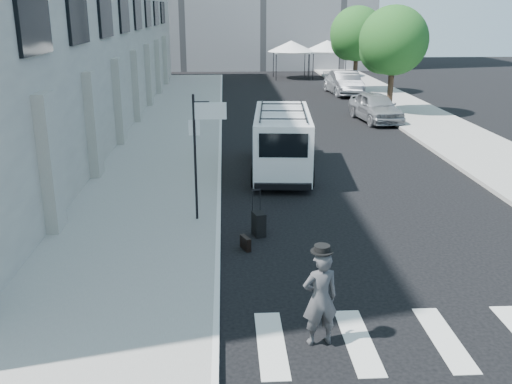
{
  "coord_description": "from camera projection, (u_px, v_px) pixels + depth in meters",
  "views": [
    {
      "loc": [
        -1.77,
        -11.96,
        5.8
      ],
      "look_at": [
        -1.0,
        1.98,
        1.3
      ],
      "focal_mm": 40.0,
      "sensor_mm": 36.0,
      "label": 1
    }
  ],
  "objects": [
    {
      "name": "tree_far",
      "position": [
        355.0,
        36.0,
        40.12
      ],
      "size": [
        3.8,
        3.83,
        6.03
      ],
      "color": "black",
      "rests_on": "ground"
    },
    {
      "name": "parked_car_a",
      "position": [
        376.0,
        107.0,
        30.53
      ],
      "size": [
        2.36,
        4.73,
        1.55
      ],
      "primitive_type": "imported",
      "rotation": [
        0.0,
        0.0,
        0.12
      ],
      "color": "gray",
      "rests_on": "ground"
    },
    {
      "name": "sign_pole",
      "position": [
        203.0,
        131.0,
        15.34
      ],
      "size": [
        1.03,
        0.07,
        3.5
      ],
      "color": "black",
      "rests_on": "sidewalk_left"
    },
    {
      "name": "briefcase",
      "position": [
        245.0,
        243.0,
        14.36
      ],
      "size": [
        0.28,
        0.45,
        0.34
      ],
      "primitive_type": "cube",
      "rotation": [
        0.0,
        0.0,
        0.38
      ],
      "color": "black",
      "rests_on": "ground"
    },
    {
      "name": "businessman",
      "position": [
        320.0,
        298.0,
        10.1
      ],
      "size": [
        0.73,
        0.55,
        1.8
      ],
      "primitive_type": "imported",
      "rotation": [
        0.0,
        0.0,
        3.34
      ],
      "color": "#404043",
      "rests_on": "ground"
    },
    {
      "name": "cargo_van",
      "position": [
        282.0,
        141.0,
        20.94
      ],
      "size": [
        2.49,
        6.09,
        2.25
      ],
      "rotation": [
        0.0,
        0.0,
        -0.08
      ],
      "color": "white",
      "rests_on": "ground"
    },
    {
      "name": "sidewalk_left",
      "position": [
        175.0,
        130.0,
        28.2
      ],
      "size": [
        4.5,
        48.0,
        0.15
      ],
      "primitive_type": "cube",
      "color": "gray",
      "rests_on": "ground"
    },
    {
      "name": "suitcase",
      "position": [
        259.0,
        224.0,
        15.21
      ],
      "size": [
        0.39,
        0.5,
        1.23
      ],
      "rotation": [
        0.0,
        0.0,
        0.29
      ],
      "color": "black",
      "rests_on": "ground"
    },
    {
      "name": "parked_car_c",
      "position": [
        342.0,
        84.0,
        40.58
      ],
      "size": [
        2.38,
        4.96,
        1.39
      ],
      "primitive_type": "imported",
      "rotation": [
        0.0,
        0.0,
        0.09
      ],
      "color": "#ACB0B4",
      "rests_on": "ground"
    },
    {
      "name": "sidewalk_right",
      "position": [
        413.0,
        113.0,
        32.69
      ],
      "size": [
        4.0,
        56.0,
        0.15
      ],
      "primitive_type": "cube",
      "color": "gray",
      "rests_on": "ground"
    },
    {
      "name": "parked_car_b",
      "position": [
        346.0,
        83.0,
        40.12
      ],
      "size": [
        1.73,
        4.96,
        1.63
      ],
      "primitive_type": "imported",
      "rotation": [
        0.0,
        0.0,
        0.0
      ],
      "color": "#4F5156",
      "rests_on": "ground"
    },
    {
      "name": "building_left",
      "position": [
        24.0,
        4.0,
        27.9
      ],
      "size": [
        10.0,
        44.0,
        12.0
      ],
      "primitive_type": "cube",
      "color": "gray",
      "rests_on": "ground"
    },
    {
      "name": "tent_right",
      "position": [
        327.0,
        46.0,
        49.37
      ],
      "size": [
        4.0,
        4.0,
        3.2
      ],
      "color": "black",
      "rests_on": "ground"
    },
    {
      "name": "tent_left",
      "position": [
        291.0,
        46.0,
        48.73
      ],
      "size": [
        4.0,
        4.0,
        3.2
      ],
      "color": "black",
      "rests_on": "ground"
    },
    {
      "name": "tree_near",
      "position": [
        391.0,
        43.0,
        31.56
      ],
      "size": [
        3.8,
        3.83,
        6.03
      ],
      "color": "black",
      "rests_on": "ground"
    },
    {
      "name": "ground",
      "position": [
        304.0,
        271.0,
        13.24
      ],
      "size": [
        120.0,
        120.0,
        0.0
      ],
      "primitive_type": "plane",
      "color": "black",
      "rests_on": "ground"
    }
  ]
}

